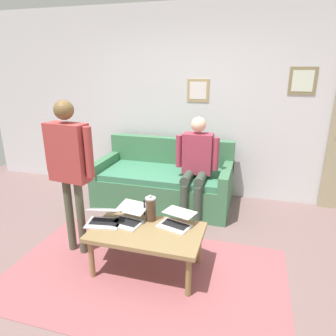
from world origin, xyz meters
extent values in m
plane|color=#765B5A|center=(0.00, 0.00, 0.00)|extent=(7.68, 7.68, 0.00)
cube|color=#985157|center=(-0.01, -0.02, 0.00)|extent=(2.61, 1.57, 0.01)
cube|color=silver|center=(0.00, -2.20, 1.35)|extent=(7.04, 0.10, 2.70)
cube|color=olive|center=(-1.43, -2.15, 1.69)|extent=(0.34, 0.02, 0.35)
cube|color=silver|center=(-1.43, -2.14, 1.69)|extent=(0.26, 0.00, 0.26)
cube|color=tan|center=(-0.07, -2.15, 1.54)|extent=(0.31, 0.02, 0.31)
cube|color=silver|center=(-0.07, -2.14, 1.54)|extent=(0.24, 0.00, 0.24)
cube|color=#40754F|center=(0.28, -1.58, 0.21)|extent=(1.85, 0.90, 0.42)
cube|color=#3C7F5C|center=(0.28, -1.56, 0.46)|extent=(1.61, 0.82, 0.08)
cube|color=#40754F|center=(0.28, -1.96, 0.65)|extent=(1.85, 0.14, 0.46)
cube|color=#40754F|center=(-0.59, -1.58, 0.52)|extent=(0.12, 0.90, 0.20)
cube|color=#40754F|center=(1.14, -1.58, 0.52)|extent=(0.12, 0.90, 0.20)
cube|color=olive|center=(-0.01, -0.12, 0.41)|extent=(1.04, 0.61, 0.04)
cylinder|color=olive|center=(-0.46, 0.12, 0.19)|extent=(0.05, 0.05, 0.39)
cylinder|color=olive|center=(0.45, 0.12, 0.19)|extent=(0.05, 0.05, 0.39)
cylinder|color=olive|center=(-0.46, -0.36, 0.19)|extent=(0.05, 0.05, 0.39)
cylinder|color=olive|center=(0.45, -0.36, 0.19)|extent=(0.05, 0.05, 0.39)
cube|color=silver|center=(0.23, -0.18, 0.43)|extent=(0.33, 0.27, 0.01)
cube|color=black|center=(0.23, -0.20, 0.44)|extent=(0.27, 0.17, 0.00)
cube|color=silver|center=(0.21, -0.31, 0.54)|extent=(0.32, 0.26, 0.05)
cube|color=#2C2B1F|center=(0.21, -0.31, 0.54)|extent=(0.29, 0.23, 0.04)
cube|color=silver|center=(-0.24, -0.26, 0.43)|extent=(0.34, 0.28, 0.01)
cube|color=black|center=(-0.24, -0.27, 0.44)|extent=(0.27, 0.19, 0.00)
cube|color=silver|center=(-0.26, -0.35, 0.54)|extent=(0.34, 0.27, 0.01)
cube|color=#182535|center=(-0.26, -0.35, 0.54)|extent=(0.30, 0.24, 0.00)
cube|color=silver|center=(0.43, -0.12, 0.43)|extent=(0.36, 0.28, 0.01)
cube|color=black|center=(0.44, -0.14, 0.44)|extent=(0.29, 0.18, 0.00)
cube|color=silver|center=(0.45, -0.19, 0.54)|extent=(0.35, 0.25, 0.08)
cube|color=silver|center=(0.45, -0.19, 0.54)|extent=(0.32, 0.23, 0.07)
cylinder|color=#4C3323|center=(0.02, -0.32, 0.54)|extent=(0.10, 0.10, 0.23)
cylinder|color=#B7B7BC|center=(0.02, -0.32, 0.66)|extent=(0.10, 0.10, 0.02)
sphere|color=#B2B2B7|center=(0.02, -0.32, 0.68)|extent=(0.03, 0.03, 0.03)
cube|color=black|center=(0.09, -0.32, 0.55)|extent=(0.01, 0.01, 0.16)
cylinder|color=#4C4D3B|center=(0.88, -0.23, 0.40)|extent=(0.08, 0.08, 0.80)
cylinder|color=#4C4D3B|center=(0.74, -0.21, 0.40)|extent=(0.08, 0.08, 0.80)
cube|color=#A03836|center=(0.81, -0.22, 1.09)|extent=(0.42, 0.22, 0.57)
cylinder|color=#A03836|center=(1.05, -0.25, 1.11)|extent=(0.09, 0.09, 0.48)
cylinder|color=#A03836|center=(0.57, -0.19, 1.11)|extent=(0.09, 0.09, 0.48)
sphere|color=brown|center=(0.81, -0.22, 1.49)|extent=(0.18, 0.18, 0.18)
cylinder|color=#394739|center=(-0.30, -1.12, 0.25)|extent=(0.10, 0.10, 0.50)
cylinder|color=#394739|center=(-0.13, -1.12, 0.25)|extent=(0.10, 0.10, 0.50)
cylinder|color=#394739|center=(-0.30, -1.30, 0.55)|extent=(0.12, 0.40, 0.12)
cylinder|color=#394739|center=(-0.13, -1.30, 0.55)|extent=(0.12, 0.40, 0.12)
cube|color=#9E3449|center=(-0.22, -1.48, 0.81)|extent=(0.37, 0.20, 0.52)
cylinder|color=#9E3449|center=(-0.45, -1.43, 0.84)|extent=(0.08, 0.08, 0.42)
cylinder|color=#9E3449|center=(0.02, -1.43, 0.84)|extent=(0.08, 0.08, 0.42)
sphere|color=beige|center=(-0.22, -1.48, 1.19)|extent=(0.19, 0.19, 0.19)
camera|label=1|loc=(-0.89, 2.22, 1.88)|focal=32.55mm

